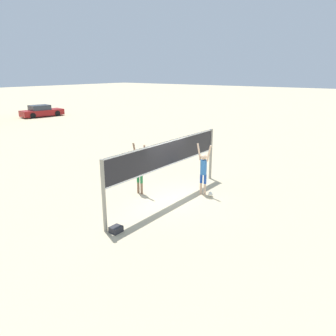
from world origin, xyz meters
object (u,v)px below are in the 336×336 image
(gear_bag, at_px, (116,229))
(player_blocker, at_px, (139,168))
(player_spiker, at_px, (203,168))
(parked_car_mid, at_px, (41,111))
(volleyball_net, at_px, (168,160))
(volleyball, at_px, (210,194))

(gear_bag, bearing_deg, player_blocker, 28.80)
(player_spiker, relative_size, parked_car_mid, 0.45)
(player_spiker, relative_size, gear_bag, 5.70)
(volleyball_net, height_order, gear_bag, volleyball_net)
(player_blocker, xyz_separation_m, volleyball, (1.55, -2.69, -1.09))
(volleyball_net, xyz_separation_m, volleyball, (1.37, -1.27, -1.65))
(player_spiker, bearing_deg, volleyball_net, 59.56)
(player_spiker, xyz_separation_m, player_blocker, (-1.61, 2.26, 0.00))
(player_spiker, distance_m, volleyball, 1.17)
(volleyball_net, xyz_separation_m, player_spiker, (1.43, -0.84, -0.56))
(parked_car_mid, bearing_deg, gear_bag, -109.27)
(player_spiker, xyz_separation_m, gear_bag, (-4.83, 0.50, -1.09))
(volleyball_net, distance_m, player_spiker, 1.76)
(parked_car_mid, bearing_deg, player_blocker, -105.34)
(volleyball_net, bearing_deg, player_blocker, 97.02)
(player_blocker, relative_size, gear_bag, 5.70)
(player_spiker, xyz_separation_m, parked_car_mid, (10.44, 28.46, -0.58))
(volleyball_net, xyz_separation_m, gear_bag, (-3.39, -0.35, -1.65))
(volleyball_net, distance_m, gear_bag, 3.79)
(player_blocker, bearing_deg, parked_car_mid, 155.29)
(volleyball, height_order, gear_bag, volleyball)
(volleyball_net, relative_size, player_blocker, 3.20)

